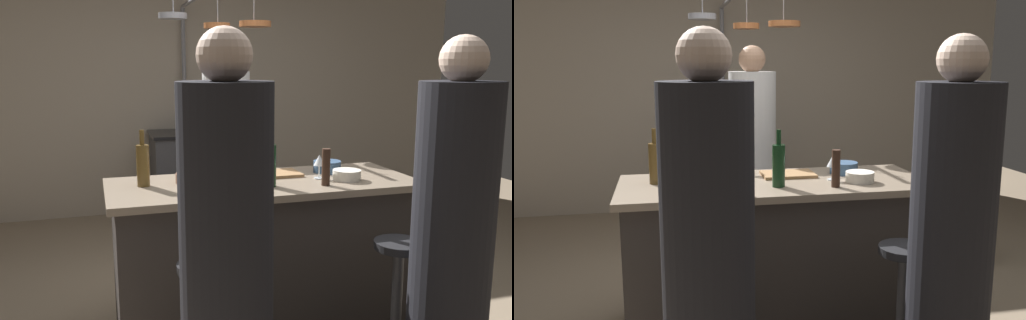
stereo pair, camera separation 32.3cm
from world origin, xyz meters
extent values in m
cube|color=#BCAD99|center=(0.00, 2.85, 1.30)|extent=(6.40, 0.16, 2.60)
cube|color=#332D2B|center=(0.00, 0.00, 0.43)|extent=(1.72, 0.66, 0.86)
cube|color=gray|center=(0.00, 0.00, 0.88)|extent=(1.80, 0.72, 0.04)
cube|color=#47474C|center=(0.00, 2.45, 0.43)|extent=(0.76, 0.60, 0.86)
cube|color=black|center=(0.00, 2.45, 0.88)|extent=(0.80, 0.64, 0.03)
cylinder|color=white|center=(0.05, 1.07, 0.76)|extent=(0.36, 0.36, 1.52)
sphere|color=tan|center=(0.05, 1.07, 1.61)|extent=(0.21, 0.21, 0.21)
cylinder|color=black|center=(-0.48, -0.62, 0.66)|extent=(0.26, 0.26, 0.04)
cylinder|color=black|center=(-0.48, -1.01, 0.76)|extent=(0.36, 0.36, 1.52)
sphere|color=beige|center=(-0.48, -1.01, 1.61)|extent=(0.21, 0.21, 0.21)
cylinder|color=#4C4C51|center=(0.53, -0.62, 0.33)|extent=(0.06, 0.06, 0.62)
cylinder|color=black|center=(0.53, -0.62, 0.66)|extent=(0.26, 0.26, 0.04)
cylinder|color=black|center=(0.57, -0.97, 0.75)|extent=(0.36, 0.36, 1.51)
sphere|color=beige|center=(0.57, -0.97, 1.60)|extent=(0.21, 0.21, 0.21)
cylinder|color=gray|center=(0.00, 2.70, 1.07)|extent=(0.04, 0.04, 2.15)
cylinder|color=gray|center=(-0.30, 1.38, 1.94)|extent=(0.22, 0.22, 0.04)
cylinder|color=gray|center=(-0.30, 1.34, 2.05)|extent=(0.01, 0.01, 0.21)
cylinder|color=#B26638|center=(0.05, 1.37, 1.87)|extent=(0.21, 0.21, 0.04)
cylinder|color=gray|center=(0.05, 1.34, 2.01)|extent=(0.01, 0.01, 0.28)
cylinder|color=#B26638|center=(0.35, 1.31, 1.89)|extent=(0.26, 0.26, 0.04)
cylinder|color=gray|center=(0.35, 1.34, 2.02)|extent=(0.01, 0.01, 0.26)
cylinder|color=brown|center=(1.66, 0.79, 0.08)|extent=(0.24, 0.24, 0.16)
sphere|color=#2D6633|center=(1.66, 0.79, 0.34)|extent=(0.36, 0.36, 0.36)
cube|color=#997047|center=(0.11, 0.14, 0.91)|extent=(0.32, 0.22, 0.02)
cylinder|color=#382319|center=(0.30, -0.21, 1.01)|extent=(0.05, 0.05, 0.21)
cylinder|color=brown|center=(-0.68, 0.08, 1.02)|extent=(0.07, 0.07, 0.23)
cylinder|color=brown|center=(-0.68, 0.08, 1.18)|extent=(0.03, 0.03, 0.08)
cylinder|color=black|center=(-0.33, -0.11, 1.01)|extent=(0.07, 0.07, 0.21)
cylinder|color=black|center=(-0.33, -0.11, 1.15)|extent=(0.03, 0.03, 0.08)
cylinder|color=#193D23|center=(-0.41, -0.23, 1.00)|extent=(0.07, 0.07, 0.20)
cylinder|color=#193D23|center=(-0.41, -0.23, 1.14)|extent=(0.03, 0.03, 0.08)
cylinder|color=#143319|center=(-0.01, -0.14, 1.02)|extent=(0.07, 0.07, 0.24)
cylinder|color=#143319|center=(-0.01, -0.14, 1.18)|extent=(0.03, 0.03, 0.08)
cylinder|color=silver|center=(0.34, -0.03, 0.90)|extent=(0.06, 0.06, 0.01)
cylinder|color=silver|center=(0.34, -0.03, 0.94)|extent=(0.01, 0.01, 0.07)
cone|color=silver|center=(0.34, -0.03, 1.01)|extent=(0.07, 0.07, 0.06)
cylinder|color=silver|center=(-0.12, 0.22, 0.90)|extent=(0.06, 0.06, 0.01)
cylinder|color=silver|center=(-0.12, 0.22, 0.94)|extent=(0.01, 0.01, 0.07)
cone|color=silver|center=(-0.12, 0.22, 1.01)|extent=(0.07, 0.07, 0.06)
cylinder|color=silver|center=(0.48, -0.11, 0.93)|extent=(0.17, 0.17, 0.06)
cylinder|color=#334C6B|center=(0.47, 0.13, 0.94)|extent=(0.17, 0.17, 0.07)
cylinder|color=brown|center=(-0.39, 0.09, 0.93)|extent=(0.21, 0.21, 0.06)
camera|label=1|loc=(-0.94, -2.89, 1.58)|focal=37.34mm
camera|label=2|loc=(-0.63, -2.97, 1.58)|focal=37.34mm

